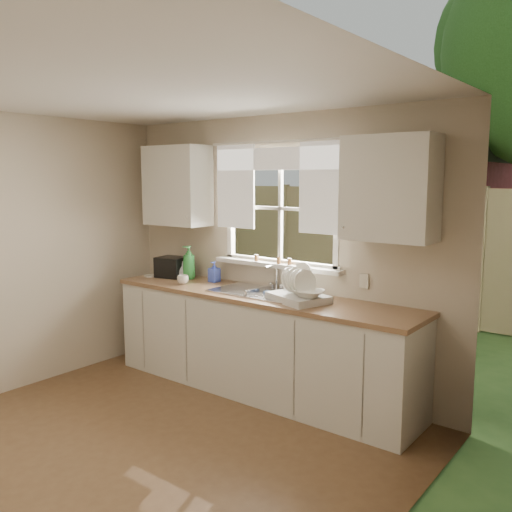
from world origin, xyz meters
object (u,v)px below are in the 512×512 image
Objects in this scene: black_appliance at (172,267)px; soap_bottle_a at (189,262)px; dish_rack at (299,293)px; cup at (183,280)px.

soap_bottle_a is at bearing -3.53° from black_appliance.
dish_rack reaches higher than black_appliance.
black_appliance is at bearing -150.91° from soap_bottle_a.
cup is at bearing -40.27° from black_appliance.
cup is (-1.29, -0.07, -0.03)m from dish_rack.
soap_bottle_a is 1.19× the size of black_appliance.
soap_bottle_a is at bearing 114.65° from cup.
dish_rack is 1.65× the size of soap_bottle_a.
soap_bottle_a is 0.23m from black_appliance.
dish_rack is at bearing 15.01° from soap_bottle_a.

